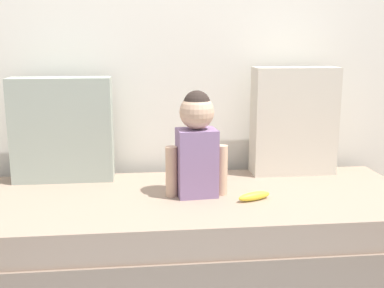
# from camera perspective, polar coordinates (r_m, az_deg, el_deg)

# --- Properties ---
(ground_plane) EXTENTS (12.00, 12.00, 0.00)m
(ground_plane) POSITION_cam_1_polar(r_m,az_deg,el_deg) (2.42, -0.54, -14.84)
(ground_plane) COLOR brown
(back_wall) EXTENTS (5.45, 0.10, 2.37)m
(back_wall) POSITION_cam_1_polar(r_m,az_deg,el_deg) (2.72, -1.81, 13.95)
(back_wall) COLOR silver
(back_wall) RESTS_ON ground
(couch) EXTENTS (2.25, 0.87, 0.38)m
(couch) POSITION_cam_1_polar(r_m,az_deg,el_deg) (2.34, -0.55, -10.71)
(couch) COLOR #826C5B
(couch) RESTS_ON ground
(throw_pillow_left) EXTENTS (0.51, 0.16, 0.54)m
(throw_pillow_left) POSITION_cam_1_polar(r_m,az_deg,el_deg) (2.55, -15.33, 1.68)
(throw_pillow_left) COLOR #99A393
(throw_pillow_left) RESTS_ON couch
(throw_pillow_right) EXTENTS (0.45, 0.16, 0.58)m
(throw_pillow_right) POSITION_cam_1_polar(r_m,az_deg,el_deg) (2.65, 12.16, 2.72)
(throw_pillow_right) COLOR beige
(throw_pillow_right) RESTS_ON couch
(toddler) EXTENTS (0.29, 0.16, 0.50)m
(toddler) POSITION_cam_1_polar(r_m,az_deg,el_deg) (2.21, 0.59, 0.06)
(toddler) COLOR gray
(toddler) RESTS_ON couch
(banana) EXTENTS (0.17, 0.10, 0.04)m
(banana) POSITION_cam_1_polar(r_m,az_deg,el_deg) (2.22, 7.49, -6.24)
(banana) COLOR yellow
(banana) RESTS_ON couch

